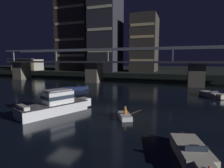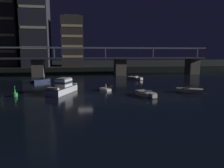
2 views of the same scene
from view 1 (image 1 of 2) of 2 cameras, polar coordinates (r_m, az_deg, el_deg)
ground_plane at (r=17.86m, az=-14.43°, el=-13.34°), size 400.00×400.00×0.00m
far_riverbank at (r=97.18m, az=14.20°, el=4.00°), size 240.00×80.00×2.20m
river_bridge at (r=49.54m, az=8.72°, el=4.85°), size 86.44×6.40×9.38m
tower_west_low at (r=79.35m, az=-10.55°, el=15.06°), size 13.82×12.36×30.24m
tower_west_tall at (r=71.81m, az=-1.84°, el=18.63°), size 9.67×12.70×36.70m
tower_central at (r=70.53m, az=10.00°, el=12.04°), size 8.70×11.97×20.40m
waterfront_pavilion at (r=84.37m, az=-24.46°, el=5.39°), size 12.40×7.40×4.70m
cabin_cruiser_near_left at (r=23.10m, az=-16.82°, el=-5.99°), size 5.75×9.18×2.79m
speedboat_near_center at (r=13.56m, az=23.34°, el=-18.70°), size 2.75×5.19×1.16m
speedboat_near_right at (r=39.64m, az=-11.07°, el=-1.31°), size 4.57×4.17×1.16m
speedboat_mid_center at (r=36.19m, az=28.21°, el=-2.84°), size 3.66×4.85×1.16m
dinghy_with_paddler at (r=20.44m, az=3.99°, el=-9.66°), size 2.71×2.81×1.36m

